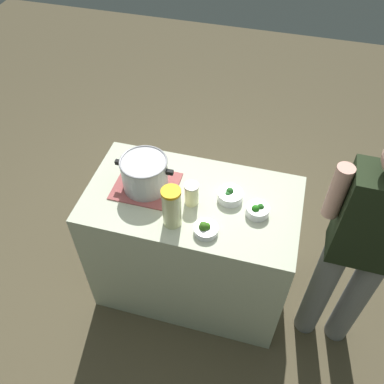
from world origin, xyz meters
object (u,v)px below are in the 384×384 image
at_px(cooking_pot, 145,173).
at_px(broccoli_bowl_back, 205,229).
at_px(mason_jar, 192,194).
at_px(person_cook, 360,250).
at_px(lemonade_pitcher, 172,207).
at_px(broccoli_bowl_front, 258,210).
at_px(broccoli_bowl_center, 230,195).

xyz_separation_m(cooking_pot, broccoli_bowl_back, (0.40, -0.23, -0.08)).
xyz_separation_m(mason_jar, person_cook, (0.91, -0.07, -0.09)).
xyz_separation_m(lemonade_pitcher, broccoli_bowl_back, (0.18, -0.02, -0.10)).
bearing_deg(broccoli_bowl_front, mason_jar, -178.00).
bearing_deg(person_cook, broccoli_bowl_center, 168.47).
bearing_deg(lemonade_pitcher, broccoli_bowl_front, 22.49).
height_order(mason_jar, broccoli_bowl_back, mason_jar).
relative_size(broccoli_bowl_front, broccoli_bowl_center, 0.90).
height_order(broccoli_bowl_front, broccoli_bowl_center, same).
xyz_separation_m(mason_jar, broccoli_bowl_center, (0.20, 0.08, -0.04)).
height_order(lemonade_pitcher, broccoli_bowl_center, lemonade_pitcher).
bearing_deg(person_cook, broccoli_bowl_front, 171.80).
distance_m(cooking_pot, mason_jar, 0.29).
height_order(cooking_pot, broccoli_bowl_back, cooking_pot).
bearing_deg(lemonade_pitcher, broccoli_bowl_back, -5.00).
distance_m(broccoli_bowl_front, broccoli_bowl_center, 0.18).
xyz_separation_m(broccoli_bowl_front, broccoli_bowl_center, (-0.16, 0.07, -0.00)).
xyz_separation_m(broccoli_bowl_center, person_cook, (0.71, -0.14, -0.06)).
relative_size(mason_jar, broccoli_bowl_front, 1.10).
distance_m(broccoli_bowl_front, broccoli_bowl_back, 0.31).
bearing_deg(broccoli_bowl_center, lemonade_pitcher, -137.03).
height_order(cooking_pot, broccoli_bowl_center, cooking_pot).
height_order(broccoli_bowl_back, person_cook, person_cook).
xyz_separation_m(cooking_pot, person_cook, (1.19, -0.11, -0.13)).
bearing_deg(broccoli_bowl_center, broccoli_bowl_back, -106.47).
bearing_deg(broccoli_bowl_center, mason_jar, -158.37).
relative_size(cooking_pot, broccoli_bowl_center, 2.41).
height_order(broccoli_bowl_front, broccoli_bowl_back, broccoli_bowl_front).
height_order(cooking_pot, person_cook, person_cook).
bearing_deg(broccoli_bowl_front, lemonade_pitcher, -157.51).
bearing_deg(broccoli_bowl_back, broccoli_bowl_front, 38.52).
distance_m(broccoli_bowl_back, person_cook, 0.79).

